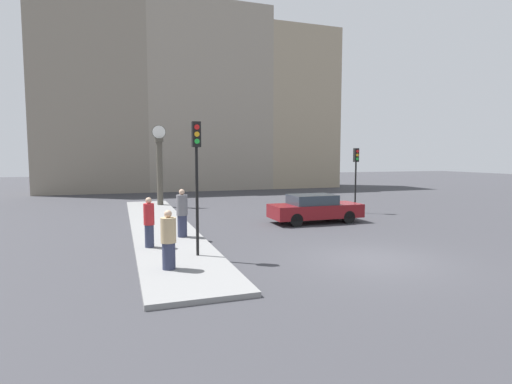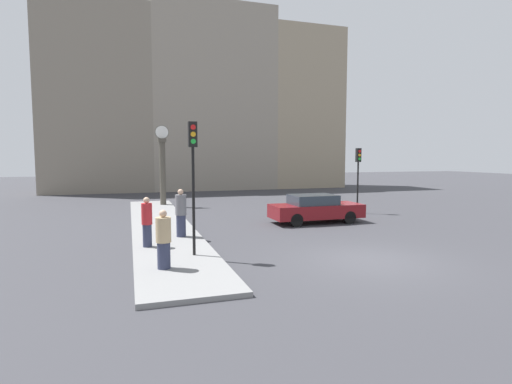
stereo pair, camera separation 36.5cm
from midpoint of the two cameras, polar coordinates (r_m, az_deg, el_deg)
The scene contains 10 objects.
ground_plane at distance 12.87m, azimuth 15.52°, elevation -9.31°, with size 120.00×120.00×0.00m, color #38383D.
sidewalk_corner at distance 18.38m, azimuth -14.01°, elevation -4.75°, with size 2.54×19.60×0.13m, color gray.
building_row at distance 39.43m, azimuth -8.61°, elevation 12.52°, with size 28.22×5.00×17.21m.
sedan_car at distance 19.29m, azimuth 7.84°, elevation -2.33°, with size 4.38×1.72×1.35m.
traffic_light_near at distance 12.20m, azimuth -9.34°, elevation 4.42°, with size 0.26×0.24×4.07m.
traffic_light_far at distance 22.83m, azimuth 13.64°, elevation 3.54°, with size 0.26×0.24×3.62m.
street_clock at distance 25.71m, azimuth -14.00°, elevation 3.49°, with size 0.85×0.48×4.97m.
pedestrian_tan_coat at distance 11.07m, azimuth -13.32°, elevation -6.73°, with size 0.41×0.41×1.61m.
pedestrian_red_top at distance 13.83m, azimuth -15.76°, elevation -4.21°, with size 0.35×0.35×1.68m.
pedestrian_grey_jacket at distance 15.31m, azimuth -11.19°, elevation -3.01°, with size 0.42×0.42×1.81m.
Camera 1 is at (-7.27, -10.20, 3.16)m, focal length 28.00 mm.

